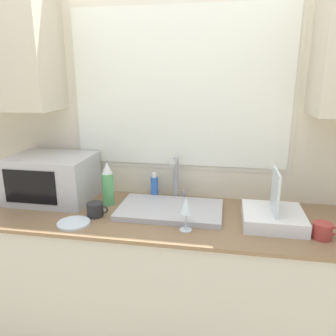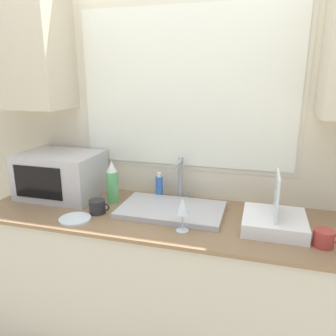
{
  "view_description": "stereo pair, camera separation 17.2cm",
  "coord_description": "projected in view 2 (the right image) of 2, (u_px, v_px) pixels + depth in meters",
  "views": [
    {
      "loc": [
        0.28,
        -1.34,
        1.63
      ],
      "look_at": [
        -0.01,
        0.28,
        1.16
      ],
      "focal_mm": 35.0,
      "sensor_mm": 36.0,
      "label": 1
    },
    {
      "loc": [
        0.45,
        -1.31,
        1.63
      ],
      "look_at": [
        -0.01,
        0.28,
        1.16
      ],
      "focal_mm": 35.0,
      "sensor_mm": 36.0,
      "label": 2
    }
  ],
  "objects": [
    {
      "name": "sink_basin",
      "position": [
        171.0,
        210.0,
        1.85
      ],
      "size": [
        0.58,
        0.36,
        0.03
      ],
      "color": "#B2B2B7",
      "rests_on": "countertop"
    },
    {
      "name": "mug_near_sink",
      "position": [
        98.0,
        207.0,
        1.84
      ],
      "size": [
        0.12,
        0.09,
        0.08
      ],
      "color": "#262628",
      "rests_on": "countertop"
    },
    {
      "name": "countertop",
      "position": [
        171.0,
        284.0,
        1.94
      ],
      "size": [
        2.18,
        0.66,
        0.88
      ],
      "color": "beige",
      "rests_on": "ground_plane"
    },
    {
      "name": "wall_back",
      "position": [
        185.0,
        115.0,
        1.96
      ],
      "size": [
        6.0,
        0.38,
        2.6
      ],
      "color": "beige",
      "rests_on": "ground_plane"
    },
    {
      "name": "soap_bottle",
      "position": [
        159.0,
        187.0,
        2.06
      ],
      "size": [
        0.05,
        0.05,
        0.17
      ],
      "color": "blue",
      "rests_on": "countertop"
    },
    {
      "name": "faucet",
      "position": [
        180.0,
        176.0,
        1.99
      ],
      "size": [
        0.08,
        0.17,
        0.27
      ],
      "color": "#99999E",
      "rests_on": "countertop"
    },
    {
      "name": "microwave",
      "position": [
        61.0,
        175.0,
        2.09
      ],
      "size": [
        0.49,
        0.37,
        0.28
      ],
      "color": "#B2B2B7",
      "rests_on": "countertop"
    },
    {
      "name": "spray_bottle",
      "position": [
        112.0,
        183.0,
        1.97
      ],
      "size": [
        0.07,
        0.07,
        0.26
      ],
      "color": "#59B266",
      "rests_on": "countertop"
    },
    {
      "name": "dish_rack",
      "position": [
        274.0,
        220.0,
        1.65
      ],
      "size": [
        0.31,
        0.31,
        0.29
      ],
      "color": "white",
      "rests_on": "countertop"
    },
    {
      "name": "small_plate",
      "position": [
        75.0,
        219.0,
        1.76
      ],
      "size": [
        0.17,
        0.17,
        0.01
      ],
      "color": "silver",
      "rests_on": "countertop"
    },
    {
      "name": "wine_glass",
      "position": [
        183.0,
        207.0,
        1.6
      ],
      "size": [
        0.07,
        0.07,
        0.17
      ],
      "color": "silver",
      "rests_on": "countertop"
    },
    {
      "name": "mug_by_rack",
      "position": [
        324.0,
        238.0,
        1.48
      ],
      "size": [
        0.12,
        0.09,
        0.08
      ],
      "color": "#A53833",
      "rests_on": "countertop"
    }
  ]
}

